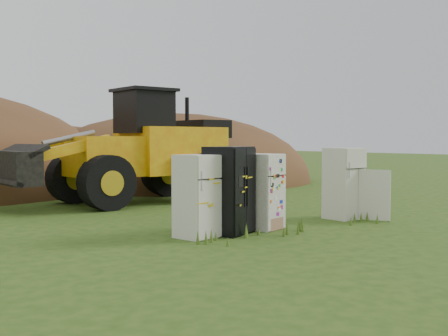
# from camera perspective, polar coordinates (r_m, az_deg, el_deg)

# --- Properties ---
(ground) EXTENTS (120.00, 120.00, 0.00)m
(ground) POSITION_cam_1_polar(r_m,az_deg,el_deg) (13.44, 5.62, -5.96)
(ground) COLOR #294813
(ground) RESTS_ON ground
(fridge_leftmost) EXTENTS (0.91, 0.88, 1.76)m
(fridge_leftmost) POSITION_cam_1_polar(r_m,az_deg,el_deg) (11.86, -2.76, -2.88)
(fridge_leftmost) COLOR silver
(fridge_leftmost) RESTS_ON ground
(fridge_black_side) EXTENTS (1.23, 1.12, 1.92)m
(fridge_black_side) POSITION_cam_1_polar(r_m,az_deg,el_deg) (12.31, 0.48, -2.28)
(fridge_black_side) COLOR black
(fridge_black_side) RESTS_ON ground
(fridge_sticker) EXTENTS (0.93, 0.89, 1.74)m
(fridge_sticker) POSITION_cam_1_polar(r_m,az_deg,el_deg) (13.00, 3.98, -2.40)
(fridge_sticker) COLOR white
(fridge_sticker) RESTS_ON ground
(fridge_open_door) EXTENTS (0.86, 0.80, 1.85)m
(fridge_open_door) POSITION_cam_1_polar(r_m,az_deg,el_deg) (14.97, 12.06, -1.54)
(fridge_open_door) COLOR silver
(fridge_open_door) RESTS_ON ground
(wheel_loader) EXTENTS (7.74, 3.22, 3.73)m
(wheel_loader) POSITION_cam_1_polar(r_m,az_deg,el_deg) (18.20, -10.63, 2.23)
(wheel_loader) COLOR gold
(wheel_loader) RESTS_ON ground
(dirt_mound_right) EXTENTS (14.47, 10.61, 6.54)m
(dirt_mound_right) POSITION_cam_1_polar(r_m,az_deg,el_deg) (26.22, -4.96, -1.59)
(dirt_mound_right) COLOR #492D17
(dirt_mound_right) RESTS_ON ground
(dirt_mound_back) EXTENTS (17.74, 11.83, 5.60)m
(dirt_mound_back) POSITION_cam_1_polar(r_m,az_deg,el_deg) (28.76, -18.90, -1.33)
(dirt_mound_back) COLOR #492D17
(dirt_mound_back) RESTS_ON ground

